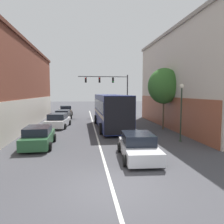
# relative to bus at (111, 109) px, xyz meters

# --- Properties ---
(ground_plane) EXTENTS (160.00, 160.00, 0.00)m
(ground_plane) POSITION_rel_bus_xyz_m (-1.69, -14.18, -1.93)
(ground_plane) COLOR #424247
(lane_center_line) EXTENTS (0.14, 41.43, 0.01)m
(lane_center_line) POSITION_rel_bus_xyz_m (-1.69, 0.53, -1.92)
(lane_center_line) COLOR silver
(lane_center_line) RESTS_ON ground_plane
(building_right_storefront) EXTENTS (9.45, 19.23, 9.87)m
(building_right_storefront) POSITION_rel_bus_xyz_m (10.32, -0.40, 3.13)
(building_right_storefront) COLOR beige
(building_right_storefront) RESTS_ON ground_plane
(bus) EXTENTS (3.06, 10.74, 3.43)m
(bus) POSITION_rel_bus_xyz_m (0.00, 0.00, 0.00)
(bus) COLOR navy
(bus) RESTS_ON ground_plane
(hatchback_foreground) EXTENTS (2.26, 4.36, 1.37)m
(hatchback_foreground) POSITION_rel_bus_xyz_m (0.29, -10.50, -1.28)
(hatchback_foreground) COLOR silver
(hatchback_foreground) RESTS_ON ground_plane
(parked_car_left_near) EXTENTS (2.53, 4.59, 1.49)m
(parked_car_left_near) POSITION_rel_bus_xyz_m (-5.79, 14.20, -1.22)
(parked_car_left_near) COLOR slate
(parked_car_left_near) RESTS_ON ground_plane
(parked_car_left_mid) EXTENTS (2.09, 4.32, 1.40)m
(parked_car_left_mid) POSITION_rel_bus_xyz_m (-5.85, -7.11, -1.27)
(parked_car_left_mid) COLOR #285633
(parked_car_left_mid) RESTS_ON ground_plane
(parked_car_left_far) EXTENTS (2.48, 4.65, 1.48)m
(parked_car_left_far) POSITION_rel_bus_xyz_m (-5.47, 1.16, -1.23)
(parked_car_left_far) COLOR silver
(parked_car_left_far) RESTS_ON ground_plane
(parked_car_left_distant) EXTENTS (2.17, 4.61, 1.37)m
(parked_car_left_distant) POSITION_rel_bus_xyz_m (-5.51, 6.89, -1.26)
(parked_car_left_distant) COLOR black
(parked_car_left_distant) RESTS_ON ground_plane
(traffic_signal_gantry) EXTENTS (7.65, 0.36, 6.38)m
(traffic_signal_gantry) POSITION_rel_bus_xyz_m (1.45, 11.23, 2.81)
(traffic_signal_gantry) COLOR #333338
(traffic_signal_gantry) RESTS_ON ground_plane
(street_lamp) EXTENTS (0.34, 0.34, 4.32)m
(street_lamp) POSITION_rel_bus_xyz_m (4.46, -6.85, 0.69)
(street_lamp) COLOR #233323
(street_lamp) RESTS_ON ground_plane
(street_tree_near) EXTENTS (3.19, 2.87, 6.07)m
(street_tree_near) POSITION_rel_bus_xyz_m (5.10, -1.49, 2.38)
(street_tree_near) COLOR brown
(street_tree_near) RESTS_ON ground_plane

